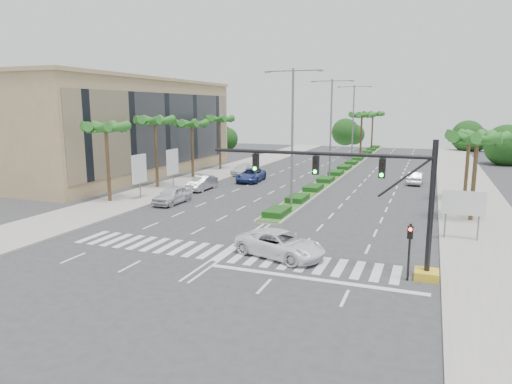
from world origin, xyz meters
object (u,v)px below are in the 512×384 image
car_parked_c (251,175)px  car_crossing (280,244)px  car_parked_b (202,183)px  car_right (416,178)px  car_parked_a (172,195)px  car_parked_d (242,170)px

car_parked_c → car_crossing: size_ratio=1.01×
car_parked_b → car_right: (21.31, 12.28, -0.04)m
car_parked_a → car_crossing: bearing=-35.7°
car_parked_c → car_crossing: car_parked_c is taller
car_right → car_parked_c: bearing=18.7°
car_parked_c → car_parked_b: bearing=-117.2°
car_parked_b → car_parked_d: 12.03m
car_parked_c → car_parked_d: bearing=117.5°
car_parked_c → car_parked_d: size_ratio=1.19×
car_parked_b → car_crossing: car_crossing is taller
car_parked_b → car_crossing: size_ratio=0.84×
car_parked_a → car_parked_b: size_ratio=1.02×
car_parked_d → car_crossing: (15.11, -30.21, 0.09)m
car_crossing → car_parked_a: bearing=69.7°
car_parked_a → car_parked_b: bearing=98.5°
car_parked_a → car_parked_c: bearing=84.1°
car_parked_d → car_right: (21.63, 0.26, 0.04)m
car_parked_a → car_parked_b: car_parked_a is taller
car_parked_d → car_crossing: bearing=-63.7°
car_parked_a → car_crossing: size_ratio=0.85×
car_parked_a → car_crossing: (13.99, -10.87, -0.03)m
car_parked_b → car_crossing: (14.80, -18.19, 0.01)m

